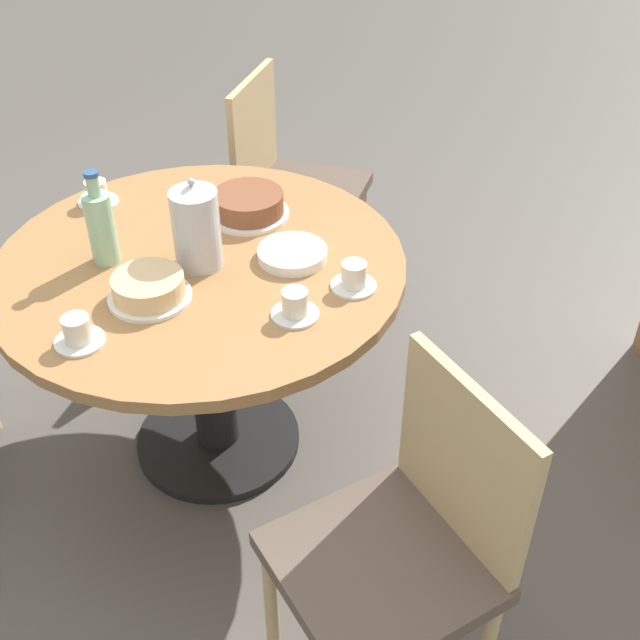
{
  "coord_description": "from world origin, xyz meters",
  "views": [
    {
      "loc": [
        1.82,
        0.32,
        1.91
      ],
      "look_at": [
        0.0,
        0.33,
        0.5
      ],
      "focal_mm": 45.0,
      "sensor_mm": 36.0,
      "label": 1
    }
  ],
  "objects": [
    {
      "name": "cake_second",
      "position": [
        0.18,
        -0.1,
        0.74
      ],
      "size": [
        0.21,
        0.21,
        0.07
      ],
      "color": "white",
      "rests_on": "dining_table"
    },
    {
      "name": "chair_c",
      "position": [
        0.75,
        0.51,
        0.47
      ],
      "size": [
        0.57,
        0.57,
        0.86
      ],
      "rotation": [
        0.0,
        0.0,
        6.81
      ],
      "color": "tan",
      "rests_on": "ground_plane"
    },
    {
      "name": "cup_a",
      "position": [
        0.25,
        0.27,
        0.74
      ],
      "size": [
        0.12,
        0.12,
        0.07
      ],
      "color": "silver",
      "rests_on": "dining_table"
    },
    {
      "name": "cup_b",
      "position": [
        0.35,
        -0.24,
        0.74
      ],
      "size": [
        0.12,
        0.12,
        0.07
      ],
      "color": "silver",
      "rests_on": "dining_table"
    },
    {
      "name": "water_bottle",
      "position": [
        -0.0,
        -0.25,
        0.82
      ],
      "size": [
        0.07,
        0.07,
        0.27
      ],
      "color": "#99C6A3",
      "rests_on": "dining_table"
    },
    {
      "name": "cake_main",
      "position": [
        -0.24,
        0.12,
        0.74
      ],
      "size": [
        0.24,
        0.24,
        0.07
      ],
      "color": "white",
      "rests_on": "dining_table"
    },
    {
      "name": "ground_plane",
      "position": [
        0.0,
        0.0,
        0.0
      ],
      "size": [
        14.0,
        14.0,
        0.0
      ],
      "primitive_type": "plane",
      "color": "#56514C"
    },
    {
      "name": "chair_a",
      "position": [
        -0.88,
        0.22,
        0.47
      ],
      "size": [
        0.53,
        0.53,
        0.86
      ],
      "rotation": [
        0.0,
        0.0,
        2.83
      ],
      "color": "tan",
      "rests_on": "ground_plane"
    },
    {
      "name": "plate_stack",
      "position": [
        -0.01,
        0.25,
        0.72
      ],
      "size": [
        0.19,
        0.19,
        0.03
      ],
      "color": "white",
      "rests_on": "dining_table"
    },
    {
      "name": "dining_table",
      "position": [
        0.0,
        0.0,
        0.55
      ],
      "size": [
        1.13,
        1.13,
        0.71
      ],
      "color": "black",
      "rests_on": "ground_plane"
    },
    {
      "name": "cup_c",
      "position": [
        0.13,
        0.41,
        0.74
      ],
      "size": [
        0.12,
        0.12,
        0.07
      ],
      "color": "silver",
      "rests_on": "dining_table"
    },
    {
      "name": "coffee_pot",
      "position": [
        0.02,
        0.01,
        0.82
      ],
      "size": [
        0.13,
        0.13,
        0.26
      ],
      "color": "silver",
      "rests_on": "dining_table"
    },
    {
      "name": "cup_d",
      "position": [
        -0.31,
        -0.34,
        0.74
      ],
      "size": [
        0.12,
        0.12,
        0.07
      ],
      "color": "silver",
      "rests_on": "dining_table"
    }
  ]
}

